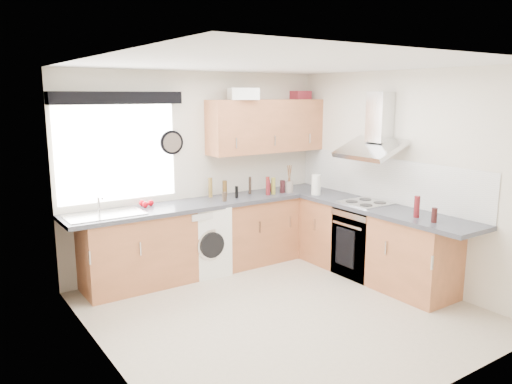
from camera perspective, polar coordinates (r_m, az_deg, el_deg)
ground_plane at (r=5.35m, az=3.01°, el=-13.43°), size 3.60×3.60×0.00m
ceiling at (r=4.87m, az=3.31°, el=14.40°), size 3.60×3.60×0.02m
wall_back at (r=6.46m, az=-6.60°, el=2.41°), size 3.60×0.02×2.50m
wall_front at (r=3.74m, az=20.24°, el=-4.62°), size 3.60×0.02×2.50m
wall_left at (r=4.14m, az=-17.05°, el=-2.91°), size 0.02×3.60×2.50m
wall_right at (r=6.21m, az=16.48°, el=1.67°), size 0.02×3.60×2.50m
window at (r=6.00m, az=-15.55°, el=4.30°), size 1.40×0.02×1.10m
window_blind at (r=5.88m, az=-15.58°, el=10.33°), size 1.50×0.18×0.14m
splashback at (r=6.40m, az=14.31°, el=1.42°), size 0.01×3.00×0.54m
base_cab_back at (r=6.34m, az=-6.01°, el=-5.34°), size 3.00×0.58×0.86m
base_cab_corner at (r=7.20m, az=5.31°, el=-3.33°), size 0.60×0.60×0.86m
base_cab_right at (r=6.27m, az=13.31°, el=-5.79°), size 0.58×2.10×0.86m
worktop_back at (r=6.27m, az=-5.25°, el=-1.23°), size 3.60×0.62×0.05m
worktop_right at (r=6.05m, az=14.48°, el=-1.99°), size 0.62×2.42×0.05m
sink at (r=5.74m, az=-16.93°, el=-2.15°), size 0.84×0.46×0.10m
oven at (r=6.36m, az=12.25°, el=-5.54°), size 0.56×0.58×0.85m
hob_plate at (r=6.24m, az=12.43°, el=-1.21°), size 0.52×0.52×0.01m
extractor_hood at (r=6.19m, az=13.40°, el=6.65°), size 0.52×0.78×0.66m
upper_cabinets at (r=6.75m, az=1.21°, el=7.54°), size 1.70×0.35×0.70m
washing_machine at (r=6.30m, az=-6.34°, el=-5.40°), size 0.64×0.62×0.87m
wall_clock at (r=6.21m, az=-9.53°, el=5.58°), size 0.30×0.04×0.30m
casserole at (r=6.40m, az=-1.46°, el=11.15°), size 0.41×0.35×0.15m
storage_box at (r=7.21m, az=5.06°, el=10.97°), size 0.26×0.21×0.12m
utensil_pot at (r=6.77m, az=3.81°, el=0.59°), size 0.13×0.13×0.15m
kitchen_roll at (r=6.64m, az=6.88°, el=0.83°), size 0.12×0.12×0.27m
tomato_cluster at (r=6.06m, az=-12.45°, el=-1.28°), size 0.18×0.18×0.07m
jar_0 at (r=6.51m, az=-3.59°, el=0.41°), size 0.06×0.06×0.21m
jar_1 at (r=6.39m, az=-2.23°, el=-0.02°), size 0.04×0.04×0.15m
jar_2 at (r=6.58m, az=1.34°, el=0.70°), size 0.05×0.05×0.24m
jar_3 at (r=6.46m, az=-5.24°, el=0.52°), size 0.05×0.05×0.25m
jar_4 at (r=6.74m, az=3.03°, el=0.63°), size 0.07×0.07×0.17m
jar_5 at (r=6.64m, az=-0.69°, el=0.76°), size 0.04×0.04×0.23m
jar_6 at (r=6.84m, az=1.65°, el=0.55°), size 0.06×0.06×0.11m
jar_7 at (r=6.58m, az=1.40°, el=0.50°), size 0.05×0.05×0.20m
jar_8 at (r=6.63m, az=1.99°, el=0.70°), size 0.06×0.06×0.22m
jar_9 at (r=6.21m, az=-3.63°, el=-0.54°), size 0.06×0.06×0.12m
bottle_0 at (r=5.65m, az=17.91°, el=-1.61°), size 0.06×0.06×0.24m
bottle_1 at (r=5.49m, az=19.70°, el=-2.51°), size 0.06×0.06×0.15m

